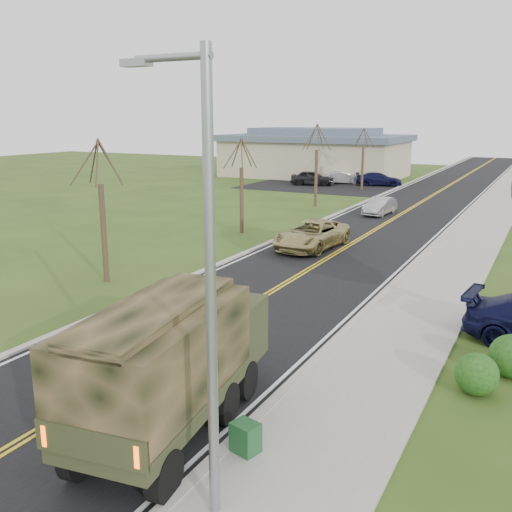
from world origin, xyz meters
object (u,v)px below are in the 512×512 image
Objects in this scene: military_truck at (172,356)px; utility_box_far at (245,437)px; sedan_silver at (380,206)px; suv_champagne at (312,235)px.

military_truck reaches higher than utility_box_far.
military_truck is at bearing -78.15° from sedan_silver.
utility_box_far is at bearing -10.29° from military_truck.
suv_champagne reaches higher than utility_box_far.
suv_champagne is 19.68m from utility_box_far.
utility_box_far is at bearing -74.79° from sedan_silver.
military_truck is 19.12m from suv_champagne.
suv_champagne is 8.31× the size of utility_box_far.
sedan_silver is at bearing 115.38° from utility_box_far.
military_truck reaches higher than sedan_silver.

